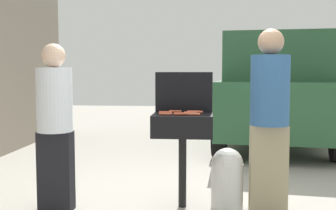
{
  "coord_description": "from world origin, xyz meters",
  "views": [
    {
      "loc": [
        0.04,
        -4.03,
        1.39
      ],
      "look_at": [
        -0.39,
        0.59,
        1.0
      ],
      "focal_mm": 44.22,
      "sensor_mm": 36.0,
      "label": 1
    }
  ],
  "objects": [
    {
      "name": "propane_tank",
      "position": [
        0.26,
        0.07,
        0.32
      ],
      "size": [
        0.32,
        0.32,
        0.62
      ],
      "color": "silver",
      "rests_on": "ground"
    },
    {
      "name": "hot_dog_2",
      "position": [
        -0.37,
        0.12,
        0.96
      ],
      "size": [
        0.13,
        0.04,
        0.03
      ],
      "primitive_type": "cylinder",
      "rotation": [
        0.0,
        1.57,
        -0.11
      ],
      "color": "#AD4228",
      "rests_on": "bbq_grill"
    },
    {
      "name": "hot_dog_6",
      "position": [
        -0.21,
        -0.03,
        0.96
      ],
      "size": [
        0.13,
        0.04,
        0.03
      ],
      "primitive_type": "cylinder",
      "rotation": [
        0.0,
        1.57,
        0.1
      ],
      "color": "#AD4228",
      "rests_on": "bbq_grill"
    },
    {
      "name": "ground_plane",
      "position": [
        0.0,
        0.0,
        0.0
      ],
      "size": [
        24.0,
        24.0,
        0.0
      ],
      "primitive_type": "plane",
      "color": "#9E998E"
    },
    {
      "name": "hot_dog_8",
      "position": [
        -0.21,
        -0.0,
        0.96
      ],
      "size": [
        0.13,
        0.04,
        0.03
      ],
      "primitive_type": "cylinder",
      "rotation": [
        0.0,
        1.57,
        0.1
      ],
      "color": "#B74C33",
      "rests_on": "bbq_grill"
    },
    {
      "name": "person_left",
      "position": [
        -1.43,
        -0.13,
        0.89
      ],
      "size": [
        0.35,
        0.35,
        1.65
      ],
      "rotation": [
        0.0,
        0.0,
        0.06
      ],
      "color": "black",
      "rests_on": "ground"
    },
    {
      "name": "bbq_grill",
      "position": [
        -0.19,
        0.09,
        0.81
      ],
      "size": [
        0.6,
        0.44,
        0.95
      ],
      "color": "black",
      "rests_on": "ground"
    },
    {
      "name": "hot_dog_7",
      "position": [
        -0.08,
        -0.03,
        0.96
      ],
      "size": [
        0.13,
        0.04,
        0.03
      ],
      "primitive_type": "cylinder",
      "rotation": [
        0.0,
        1.57,
        -0.11
      ],
      "color": "#C6593D",
      "rests_on": "bbq_grill"
    },
    {
      "name": "parked_minivan",
      "position": [
        1.34,
        3.97,
        1.03
      ],
      "size": [
        2.48,
        4.6,
        2.02
      ],
      "rotation": [
        0.0,
        0.0,
        3.02
      ],
      "color": "#234C2D",
      "rests_on": "ground"
    },
    {
      "name": "hot_dog_4",
      "position": [
        -0.09,
        0.21,
        0.96
      ],
      "size": [
        0.13,
        0.04,
        0.03
      ],
      "primitive_type": "cylinder",
      "rotation": [
        0.0,
        1.57,
        0.09
      ],
      "color": "#C6593D",
      "rests_on": "bbq_grill"
    },
    {
      "name": "grill_lid_open",
      "position": [
        -0.19,
        0.31,
        1.16
      ],
      "size": [
        0.6,
        0.05,
        0.42
      ],
      "primitive_type": "cube",
      "color": "black",
      "rests_on": "bbq_grill"
    },
    {
      "name": "hot_dog_5",
      "position": [
        -0.35,
        -0.03,
        0.96
      ],
      "size": [
        0.13,
        0.03,
        0.03
      ],
      "primitive_type": "cylinder",
      "rotation": [
        0.0,
        1.57,
        0.03
      ],
      "color": "#C6593D",
      "rests_on": "bbq_grill"
    },
    {
      "name": "hot_dog_1",
      "position": [
        -0.12,
        0.1,
        0.96
      ],
      "size": [
        0.13,
        0.03,
        0.03
      ],
      "primitive_type": "cylinder",
      "rotation": [
        0.0,
        1.57,
        -0.03
      ],
      "color": "#B74C33",
      "rests_on": "bbq_grill"
    },
    {
      "name": "hot_dog_3",
      "position": [
        -0.28,
        0.22,
        0.96
      ],
      "size": [
        0.13,
        0.03,
        0.03
      ],
      "primitive_type": "cylinder",
      "rotation": [
        0.0,
        1.57,
        0.03
      ],
      "color": "#B74C33",
      "rests_on": "bbq_grill"
    },
    {
      "name": "hot_dog_0",
      "position": [
        -0.06,
        0.18,
        0.96
      ],
      "size": [
        0.13,
        0.04,
        0.03
      ],
      "primitive_type": "cylinder",
      "rotation": [
        0.0,
        1.57,
        -0.08
      ],
      "color": "#B74C33",
      "rests_on": "bbq_grill"
    },
    {
      "name": "person_right",
      "position": [
        0.65,
        0.04,
        0.97
      ],
      "size": [
        0.38,
        0.38,
        1.79
      ],
      "rotation": [
        0.0,
        0.0,
        3.02
      ],
      "color": "gray",
      "rests_on": "ground"
    }
  ]
}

